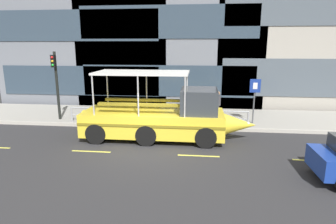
# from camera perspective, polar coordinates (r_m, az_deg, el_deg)

# --- Properties ---
(ground_plane) EXTENTS (120.00, 120.00, 0.00)m
(ground_plane) POSITION_cam_1_polar(r_m,az_deg,el_deg) (13.43, -4.25, -7.11)
(ground_plane) COLOR #2B2B2D
(sidewalk) EXTENTS (32.00, 4.80, 0.18)m
(sidewalk) POSITION_cam_1_polar(r_m,az_deg,el_deg) (18.69, -1.17, -0.89)
(sidewalk) COLOR #99968E
(sidewalk) RESTS_ON ground_plane
(curb_edge) EXTENTS (32.00, 0.18, 0.18)m
(curb_edge) POSITION_cam_1_polar(r_m,az_deg,el_deg) (16.31, -2.29, -3.03)
(curb_edge) COLOR #B2ADA3
(curb_edge) RESTS_ON ground_plane
(lane_centreline) EXTENTS (25.80, 0.12, 0.01)m
(lane_centreline) POSITION_cam_1_polar(r_m,az_deg,el_deg) (12.74, -4.86, -8.26)
(lane_centreline) COLOR #DBD64C
(lane_centreline) RESTS_ON ground_plane
(curb_guardrail) EXTENTS (10.37, 0.09, 0.89)m
(curb_guardrail) POSITION_cam_1_polar(r_m,az_deg,el_deg) (16.46, -2.22, -0.39)
(curb_guardrail) COLOR #9EA0A8
(curb_guardrail) RESTS_ON sidewalk
(traffic_light_pole) EXTENTS (0.24, 0.46, 4.10)m
(traffic_light_pole) POSITION_cam_1_polar(r_m,az_deg,el_deg) (18.45, -21.44, 6.14)
(traffic_light_pole) COLOR black
(traffic_light_pole) RESTS_ON sidewalk
(parking_sign) EXTENTS (0.60, 0.12, 2.60)m
(parking_sign) POSITION_cam_1_polar(r_m,az_deg,el_deg) (17.08, 16.89, 3.53)
(parking_sign) COLOR #4C4F54
(parking_sign) RESTS_ON sidewalk
(duck_tour_boat) EXTENTS (8.73, 2.54, 3.39)m
(duck_tour_boat) POSITION_cam_1_polar(r_m,az_deg,el_deg) (14.35, -0.87, -1.16)
(duck_tour_boat) COLOR yellow
(duck_tour_boat) RESTS_ON ground_plane
(pedestrian_near_bow) EXTENTS (0.36, 0.42, 1.78)m
(pedestrian_near_bow) POSITION_cam_1_polar(r_m,az_deg,el_deg) (17.47, 9.89, 1.81)
(pedestrian_near_bow) COLOR #47423D
(pedestrian_near_bow) RESTS_ON sidewalk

